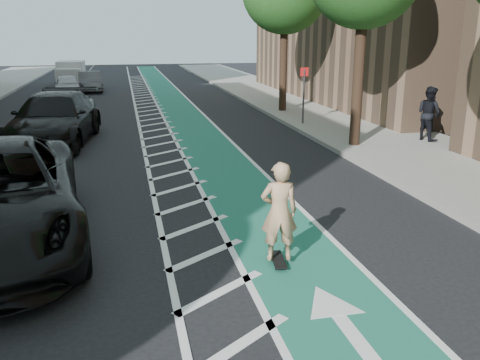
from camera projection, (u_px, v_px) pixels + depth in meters
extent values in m
plane|color=black|center=(120.00, 263.00, 8.79)|extent=(120.00, 120.00, 0.00)
cube|color=#1C634F|center=(203.00, 141.00, 18.80)|extent=(2.00, 90.00, 0.01)
cube|color=silver|center=(162.00, 143.00, 18.48)|extent=(1.40, 90.00, 0.01)
cube|color=gray|center=(365.00, 132.00, 20.16)|extent=(5.00, 90.00, 0.15)
cube|color=gray|center=(307.00, 134.00, 19.64)|extent=(0.12, 90.00, 0.16)
cylinder|color=#382619|center=(352.00, 83.00, 17.36)|extent=(0.36, 0.36, 4.40)
cylinder|color=#382619|center=(282.00, 68.00, 24.85)|extent=(0.36, 0.36, 4.40)
cylinder|color=#4C4C4C|center=(304.00, 99.00, 21.32)|extent=(0.08, 0.08, 2.40)
cube|color=red|center=(304.00, 72.00, 21.01)|extent=(0.35, 0.02, 0.35)
cube|color=black|center=(278.00, 260.00, 8.75)|extent=(0.29, 0.74, 0.03)
cylinder|color=black|center=(272.00, 257.00, 8.99)|extent=(0.03, 0.06, 0.06)
cylinder|color=black|center=(280.00, 256.00, 9.00)|extent=(0.03, 0.06, 0.06)
cylinder|color=black|center=(276.00, 269.00, 8.53)|extent=(0.03, 0.06, 0.06)
cylinder|color=black|center=(285.00, 268.00, 8.55)|extent=(0.03, 0.06, 0.06)
imported|color=tan|center=(279.00, 212.00, 8.51)|extent=(0.68, 0.49, 1.72)
imported|color=black|center=(54.00, 119.00, 18.05)|extent=(3.27, 6.44, 1.79)
imported|color=#A9A8AE|center=(68.00, 85.00, 32.17)|extent=(1.95, 4.07, 1.34)
imported|color=#505055|center=(90.00, 82.00, 34.60)|extent=(1.88, 4.20, 1.34)
imported|color=black|center=(429.00, 114.00, 17.97)|extent=(0.92, 1.07, 1.90)
cube|color=silver|center=(72.00, 73.00, 39.59)|extent=(1.98, 2.85, 1.77)
cube|color=silver|center=(69.00, 78.00, 37.66)|extent=(1.78, 1.43, 1.32)
cylinder|color=black|center=(58.00, 83.00, 37.26)|extent=(0.23, 0.62, 0.62)
cylinder|color=black|center=(80.00, 83.00, 37.58)|extent=(0.23, 0.62, 0.62)
cylinder|color=black|center=(63.00, 80.00, 40.25)|extent=(0.23, 0.62, 0.62)
cylinder|color=black|center=(84.00, 79.00, 40.57)|extent=(0.23, 0.62, 0.62)
cylinder|color=black|center=(0.00, 156.00, 16.41)|extent=(0.61, 0.61, 0.04)
cylinder|color=#FF550D|center=(37.00, 123.00, 19.73)|extent=(0.57, 0.57, 0.98)
cylinder|color=silver|center=(37.00, 127.00, 19.78)|extent=(0.58, 0.58, 0.13)
cylinder|color=silver|center=(37.00, 119.00, 19.69)|extent=(0.58, 0.58, 0.13)
cylinder|color=black|center=(38.00, 135.00, 19.86)|extent=(0.72, 0.72, 0.04)
cylinder|color=#DA3F0B|center=(38.00, 116.00, 21.53)|extent=(0.52, 0.52, 0.90)
cylinder|color=silver|center=(38.00, 120.00, 21.57)|extent=(0.53, 0.53, 0.12)
cylinder|color=silver|center=(38.00, 113.00, 21.49)|extent=(0.53, 0.53, 0.12)
cylinder|color=black|center=(39.00, 126.00, 21.65)|extent=(0.66, 0.66, 0.04)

